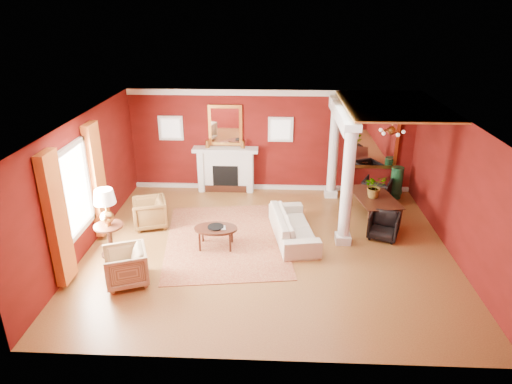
# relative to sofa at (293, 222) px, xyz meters

# --- Properties ---
(ground) EXTENTS (8.00, 8.00, 0.00)m
(ground) POSITION_rel_sofa_xyz_m (-0.57, -0.47, -0.42)
(ground) COLOR brown
(ground) RESTS_ON ground
(room_shell) EXTENTS (8.04, 7.04, 2.92)m
(room_shell) POSITION_rel_sofa_xyz_m (-0.57, -0.47, 1.60)
(room_shell) COLOR #61100D
(room_shell) RESTS_ON ground
(fireplace) EXTENTS (1.85, 0.42, 1.29)m
(fireplace) POSITION_rel_sofa_xyz_m (-1.87, 2.85, 0.23)
(fireplace) COLOR silver
(fireplace) RESTS_ON ground
(overmantel_mirror) EXTENTS (0.95, 0.07, 1.15)m
(overmantel_mirror) POSITION_rel_sofa_xyz_m (-1.87, 2.98, 1.48)
(overmantel_mirror) COLOR gold
(overmantel_mirror) RESTS_ON fireplace
(flank_window_left) EXTENTS (0.70, 0.07, 0.70)m
(flank_window_left) POSITION_rel_sofa_xyz_m (-3.42, 2.99, 1.38)
(flank_window_left) COLOR silver
(flank_window_left) RESTS_ON room_shell
(flank_window_right) EXTENTS (0.70, 0.07, 0.70)m
(flank_window_right) POSITION_rel_sofa_xyz_m (-0.32, 2.99, 1.38)
(flank_window_right) COLOR silver
(flank_window_right) RESTS_ON room_shell
(left_window) EXTENTS (0.21, 2.55, 2.60)m
(left_window) POSITION_rel_sofa_xyz_m (-4.46, -1.07, 1.01)
(left_window) COLOR white
(left_window) RESTS_ON room_shell
(column_front) EXTENTS (0.36, 0.36, 2.80)m
(column_front) POSITION_rel_sofa_xyz_m (1.13, -0.17, 1.01)
(column_front) COLOR silver
(column_front) RESTS_ON ground
(column_back) EXTENTS (0.36, 0.36, 2.80)m
(column_back) POSITION_rel_sofa_xyz_m (1.13, 2.53, 1.01)
(column_back) COLOR silver
(column_back) RESTS_ON ground
(header_beam) EXTENTS (0.30, 3.20, 0.32)m
(header_beam) POSITION_rel_sofa_xyz_m (1.13, 1.43, 2.20)
(header_beam) COLOR silver
(header_beam) RESTS_ON column_front
(amber_ceiling) EXTENTS (2.30, 3.40, 0.04)m
(amber_ceiling) POSITION_rel_sofa_xyz_m (2.28, 1.28, 2.45)
(amber_ceiling) COLOR gold
(amber_ceiling) RESTS_ON room_shell
(dining_mirror) EXTENTS (1.30, 0.07, 1.70)m
(dining_mirror) POSITION_rel_sofa_xyz_m (2.33, 2.98, 1.13)
(dining_mirror) COLOR gold
(dining_mirror) RESTS_ON room_shell
(chandelier) EXTENTS (0.60, 0.62, 0.75)m
(chandelier) POSITION_rel_sofa_xyz_m (2.33, 1.33, 1.83)
(chandelier) COLOR #A37333
(chandelier) RESTS_ON room_shell
(crown_trim) EXTENTS (8.00, 0.08, 0.16)m
(crown_trim) POSITION_rel_sofa_xyz_m (-0.57, 2.99, 2.40)
(crown_trim) COLOR silver
(crown_trim) RESTS_ON room_shell
(base_trim) EXTENTS (8.00, 0.08, 0.12)m
(base_trim) POSITION_rel_sofa_xyz_m (-0.57, 2.99, -0.36)
(base_trim) COLOR silver
(base_trim) RESTS_ON ground
(rug) EXTENTS (3.17, 3.95, 0.01)m
(rug) POSITION_rel_sofa_xyz_m (-1.55, -0.16, -0.41)
(rug) COLOR maroon
(rug) RESTS_ON ground
(sofa) EXTENTS (0.97, 2.21, 0.83)m
(sofa) POSITION_rel_sofa_xyz_m (0.00, 0.00, 0.00)
(sofa) COLOR beige
(sofa) RESTS_ON ground
(armchair_leopard) EXTENTS (0.92, 0.96, 0.79)m
(armchair_leopard) POSITION_rel_sofa_xyz_m (-3.48, 0.44, -0.02)
(armchair_leopard) COLOR black
(armchair_leopard) RESTS_ON ground
(armchair_stripe) EXTENTS (0.97, 1.00, 0.81)m
(armchair_stripe) POSITION_rel_sofa_xyz_m (-3.30, -1.99, -0.01)
(armchair_stripe) COLOR tan
(armchair_stripe) RESTS_ON ground
(coffee_table) EXTENTS (0.96, 0.96, 0.49)m
(coffee_table) POSITION_rel_sofa_xyz_m (-1.74, -0.51, 0.02)
(coffee_table) COLOR black
(coffee_table) RESTS_ON ground
(coffee_book) EXTENTS (0.15, 0.04, 0.21)m
(coffee_book) POSITION_rel_sofa_xyz_m (-1.67, -0.54, 0.17)
(coffee_book) COLOR black
(coffee_book) RESTS_ON coffee_table
(side_table) EXTENTS (0.61, 0.61, 1.54)m
(side_table) POSITION_rel_sofa_xyz_m (-3.97, -0.95, 0.62)
(side_table) COLOR black
(side_table) RESTS_ON ground
(dining_table) EXTENTS (0.87, 1.74, 0.93)m
(dining_table) POSITION_rel_sofa_xyz_m (2.09, 1.20, 0.05)
(dining_table) COLOR black
(dining_table) RESTS_ON ground
(dining_chair_near) EXTENTS (0.82, 0.80, 0.66)m
(dining_chair_near) POSITION_rel_sofa_xyz_m (2.09, 0.12, -0.08)
(dining_chair_near) COLOR black
(dining_chair_near) RESTS_ON ground
(dining_chair_far) EXTENTS (0.91, 0.89, 0.72)m
(dining_chair_far) POSITION_rel_sofa_xyz_m (2.33, 2.21, -0.06)
(dining_chair_far) COLOR black
(dining_chair_far) RESTS_ON ground
(green_urn) EXTENTS (0.38, 0.38, 0.91)m
(green_urn) POSITION_rel_sofa_xyz_m (2.93, 2.53, -0.06)
(green_urn) COLOR #123A1E
(green_urn) RESTS_ON ground
(potted_plant) EXTENTS (0.67, 0.71, 0.45)m
(potted_plant) POSITION_rel_sofa_xyz_m (2.03, 1.15, 0.74)
(potted_plant) COLOR #26591E
(potted_plant) RESTS_ON dining_table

